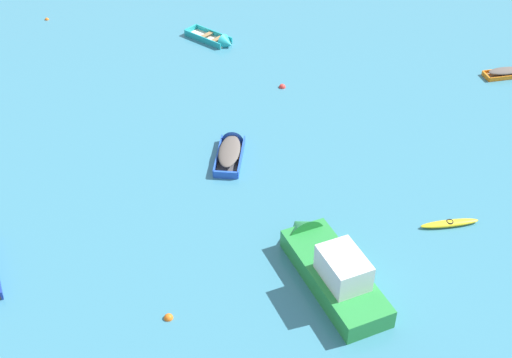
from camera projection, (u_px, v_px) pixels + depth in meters
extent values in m
cube|color=#4C4C51|center=(230.00, 158.00, 35.57)|extent=(1.44, 3.23, 0.10)
cube|color=blue|center=(218.00, 155.00, 35.53)|extent=(0.38, 3.27, 0.41)
cube|color=blue|center=(241.00, 157.00, 35.44)|extent=(0.38, 3.27, 0.41)
cube|color=blue|center=(226.00, 175.00, 34.19)|extent=(1.21, 0.24, 0.41)
cone|color=blue|center=(233.00, 137.00, 36.81)|extent=(1.24, 0.86, 1.18)
cube|color=#937047|center=(229.00, 157.00, 35.30)|extent=(1.13, 0.44, 0.03)
ellipsoid|color=#59514C|center=(229.00, 151.00, 35.28)|extent=(1.36, 2.96, 0.34)
ellipsoid|color=yellow|center=(449.00, 223.00, 31.41)|extent=(2.79, 1.37, 0.25)
torus|color=black|center=(450.00, 221.00, 31.34)|extent=(0.44, 0.44, 0.05)
cube|color=#99754C|center=(504.00, 76.00, 42.57)|extent=(2.61, 1.78, 0.07)
cube|color=orange|center=(501.00, 70.00, 42.87)|extent=(2.38, 1.05, 0.27)
cube|color=orange|center=(508.00, 78.00, 42.14)|extent=(2.38, 1.05, 0.27)
cube|color=orange|center=(486.00, 76.00, 42.29)|extent=(0.45, 0.90, 0.27)
cube|color=#937047|center=(503.00, 74.00, 42.45)|extent=(0.58, 0.89, 0.03)
ellipsoid|color=#59514C|center=(505.00, 71.00, 42.36)|extent=(2.40, 1.66, 0.27)
cube|color=beige|center=(208.00, 39.00, 46.59)|extent=(3.33, 2.52, 0.10)
cube|color=teal|center=(214.00, 34.00, 46.85)|extent=(2.95, 1.69, 0.42)
cube|color=teal|center=(202.00, 40.00, 46.13)|extent=(2.95, 1.69, 0.42)
cube|color=teal|center=(191.00, 30.00, 47.33)|extent=(0.67, 1.07, 0.42)
cone|color=teal|center=(227.00, 44.00, 45.60)|extent=(1.22, 1.36, 1.13)
cube|color=#937047|center=(206.00, 35.00, 46.53)|extent=(0.82, 1.09, 0.03)
cube|color=#937047|center=(217.00, 39.00, 46.03)|extent=(0.82, 1.09, 0.03)
cube|color=#288C3D|center=(334.00, 276.00, 28.29)|extent=(5.17, 6.20, 0.91)
cone|color=#288C3D|center=(301.00, 229.00, 30.53)|extent=(2.17, 2.01, 1.80)
cube|color=white|center=(343.00, 268.00, 27.20)|extent=(2.50, 2.67, 1.23)
cube|color=black|center=(332.00, 248.00, 27.74)|extent=(1.31, 0.97, 0.54)
sphere|color=red|center=(282.00, 87.00, 41.48)|extent=(0.42, 0.42, 0.42)
sphere|color=orange|center=(47.00, 20.00, 49.11)|extent=(0.29, 0.29, 0.29)
sphere|color=orange|center=(169.00, 318.00, 27.10)|extent=(0.38, 0.38, 0.38)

